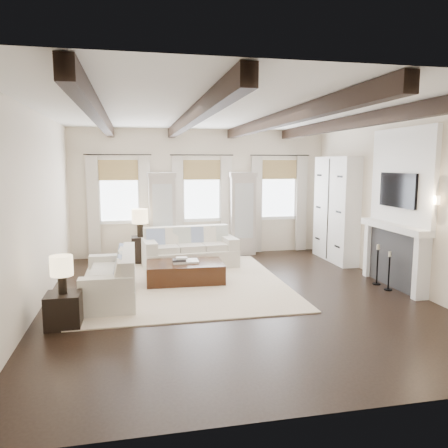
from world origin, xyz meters
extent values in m
plane|color=black|center=(0.00, 0.00, 0.00)|extent=(7.50, 7.50, 0.00)
cube|color=#EEDFC6|center=(0.00, 3.75, 1.60)|extent=(6.50, 0.04, 3.20)
cube|color=#EEDFC6|center=(0.00, -3.75, 1.60)|extent=(6.50, 0.04, 3.20)
cube|color=#EEDFC6|center=(-3.25, 0.00, 1.60)|extent=(0.04, 7.50, 3.20)
cube|color=#EEDFC6|center=(3.25, 0.00, 1.60)|extent=(0.04, 7.50, 3.20)
cube|color=white|center=(0.00, 0.00, 3.20)|extent=(6.50, 7.50, 0.04)
cube|color=black|center=(-2.20, 0.00, 3.08)|extent=(0.16, 7.40, 0.22)
cube|color=black|center=(-0.75, 0.00, 3.08)|extent=(0.16, 7.40, 0.22)
cube|color=black|center=(0.75, 0.00, 3.08)|extent=(0.16, 7.40, 0.22)
cube|color=black|center=(2.20, 0.00, 3.08)|extent=(0.16, 7.40, 0.22)
cube|color=white|center=(-2.05, 3.72, 1.65)|extent=(0.90, 0.03, 1.45)
cube|color=#9F814A|center=(-2.05, 3.66, 2.18)|extent=(0.94, 0.04, 0.50)
cube|color=beige|center=(-2.67, 3.62, 1.27)|extent=(0.28, 0.08, 2.50)
cube|color=beige|center=(-1.43, 3.62, 1.27)|extent=(0.28, 0.08, 2.50)
cylinder|color=black|center=(-2.05, 3.61, 2.55)|extent=(1.60, 0.02, 0.02)
cube|color=white|center=(0.00, 3.72, 1.65)|extent=(0.90, 0.03, 1.45)
cube|color=#9F814A|center=(0.00, 3.66, 2.18)|extent=(0.94, 0.04, 0.50)
cube|color=beige|center=(-0.62, 3.62, 1.27)|extent=(0.28, 0.08, 2.50)
cube|color=beige|center=(0.62, 3.62, 1.27)|extent=(0.28, 0.08, 2.50)
cylinder|color=black|center=(0.00, 3.61, 2.55)|extent=(1.60, 0.02, 0.02)
cube|color=white|center=(2.05, 3.72, 1.65)|extent=(0.90, 0.03, 1.45)
cube|color=#9F814A|center=(2.05, 3.66, 2.18)|extent=(0.94, 0.04, 0.50)
cube|color=beige|center=(1.43, 3.62, 1.27)|extent=(0.28, 0.08, 2.50)
cube|color=beige|center=(2.67, 3.62, 1.27)|extent=(0.28, 0.08, 2.50)
cylinder|color=black|center=(2.05, 3.61, 2.55)|extent=(1.60, 0.02, 0.02)
cube|color=#B3A99F|center=(-1.02, 3.53, 1.00)|extent=(0.64, 0.38, 2.00)
cube|color=#B2B7BA|center=(-1.02, 3.33, 1.15)|extent=(0.48, 0.02, 1.40)
cube|color=#B3A99F|center=(-1.02, 3.53, 2.06)|extent=(0.70, 0.42, 0.12)
cube|color=#B3A99F|center=(1.02, 3.53, 1.00)|extent=(0.64, 0.38, 2.00)
cube|color=#B2B7BA|center=(1.02, 3.33, 1.15)|extent=(0.48, 0.02, 1.40)
cube|color=#B3A99F|center=(1.02, 3.53, 2.06)|extent=(0.70, 0.42, 0.12)
cube|color=#262628|center=(3.16, 0.00, 0.55)|extent=(0.18, 1.50, 1.10)
cube|color=black|center=(3.13, 0.00, 0.40)|extent=(0.10, 0.90, 0.70)
cube|color=white|center=(3.12, -0.82, 0.55)|extent=(0.26, 0.14, 1.10)
cube|color=white|center=(3.12, 0.82, 0.55)|extent=(0.26, 0.14, 1.10)
cube|color=white|center=(3.09, 0.00, 1.16)|extent=(0.32, 1.90, 0.12)
cube|color=white|center=(3.20, 0.00, 2.10)|extent=(0.10, 1.90, 1.80)
cube|color=black|center=(3.13, 0.00, 1.85)|extent=(0.07, 1.10, 0.64)
cylinder|color=#FFD899|center=(3.15, -1.05, 1.75)|extent=(0.10, 0.10, 0.14)
cube|color=silver|center=(3.05, 2.35, 1.25)|extent=(0.40, 1.70, 2.50)
cube|color=black|center=(2.84, 2.35, 1.25)|extent=(0.01, 0.02, 2.40)
cube|color=beige|center=(-0.81, 1.02, 0.01)|extent=(3.91, 4.30, 0.02)
cube|color=silver|center=(-0.49, 2.37, 0.20)|extent=(2.16, 1.13, 0.40)
cube|color=silver|center=(-0.52, 2.73, 0.65)|extent=(2.00, 0.40, 0.50)
cube|color=silver|center=(-1.40, 2.28, 0.53)|extent=(0.34, 0.91, 0.26)
cube|color=silver|center=(0.43, 2.45, 0.53)|extent=(0.34, 0.91, 0.26)
cube|color=silver|center=(-1.05, 2.27, 0.47)|extent=(0.61, 0.64, 0.14)
cube|color=silver|center=(-0.48, 2.32, 0.47)|extent=(0.61, 0.64, 0.14)
cube|color=silver|center=(0.09, 2.37, 0.47)|extent=(0.61, 0.64, 0.14)
cube|color=#788BB4|center=(-1.25, 2.49, 0.68)|extent=(0.44, 0.25, 0.43)
cube|color=silver|center=(-0.95, 2.52, 0.68)|extent=(0.44, 0.25, 0.43)
cube|color=silver|center=(-0.65, 2.55, 0.68)|extent=(0.44, 0.25, 0.43)
cube|color=#788BB4|center=(-0.35, 2.57, 0.68)|extent=(0.44, 0.25, 0.43)
cube|color=silver|center=(-0.06, 2.60, 0.68)|extent=(0.44, 0.25, 0.43)
cube|color=silver|center=(0.24, 2.63, 0.68)|extent=(0.44, 0.25, 0.43)
cube|color=silver|center=(-2.16, 0.30, 0.18)|extent=(0.89, 1.94, 0.37)
cube|color=silver|center=(-1.82, 0.30, 0.60)|extent=(0.21, 1.85, 0.46)
cube|color=silver|center=(-2.16, 1.15, 0.49)|extent=(0.83, 0.24, 0.24)
cube|color=silver|center=(-2.16, -0.55, 0.49)|extent=(0.83, 0.24, 0.24)
cube|color=silver|center=(-2.20, 0.84, 0.43)|extent=(0.56, 0.52, 0.13)
cube|color=silver|center=(-2.21, 0.30, 0.43)|extent=(0.56, 0.52, 0.13)
cube|color=silver|center=(-2.21, -0.24, 0.43)|extent=(0.56, 0.52, 0.13)
cube|color=#788BB4|center=(-1.98, 0.99, 0.63)|extent=(0.20, 0.39, 0.40)
cube|color=silver|center=(-1.98, 0.65, 0.63)|extent=(0.20, 0.39, 0.40)
cube|color=silver|center=(-1.98, 0.30, 0.63)|extent=(0.20, 0.39, 0.40)
cube|color=#788BB4|center=(-1.98, -0.05, 0.63)|extent=(0.20, 0.39, 0.40)
cube|color=silver|center=(-1.98, -0.39, 0.63)|extent=(0.20, 0.39, 0.40)
cube|color=black|center=(-0.75, 1.14, 0.20)|extent=(1.53, 0.99, 0.39)
cube|color=white|center=(-0.73, 1.17, 0.41)|extent=(0.51, 0.40, 0.04)
cube|color=#262628|center=(-0.87, 1.10, 0.45)|extent=(0.27, 0.21, 0.04)
cube|color=beige|center=(-0.81, 1.14, 0.49)|extent=(0.23, 0.18, 0.03)
cube|color=black|center=(-2.75, -0.88, 0.25)|extent=(0.49, 0.49, 0.49)
cylinder|color=black|center=(-2.75, -0.88, 0.63)|extent=(0.13, 0.13, 0.27)
cylinder|color=#F9D89E|center=(-2.75, -0.88, 0.90)|extent=(0.32, 0.32, 0.29)
cube|color=black|center=(-1.58, 3.02, 0.32)|extent=(0.42, 0.42, 0.63)
cylinder|color=black|center=(-1.58, 3.02, 0.79)|extent=(0.15, 0.15, 0.32)
cylinder|color=#F9D89E|center=(-1.58, 3.02, 1.12)|extent=(0.38, 0.38, 0.34)
cylinder|color=black|center=(2.90, -0.20, 0.01)|extent=(0.15, 0.15, 0.02)
cylinder|color=black|center=(2.90, -0.20, 0.32)|extent=(0.03, 0.03, 0.65)
cylinder|color=beige|center=(2.90, -0.20, 0.68)|extent=(0.06, 0.06, 0.09)
cylinder|color=black|center=(2.90, 0.20, 0.01)|extent=(0.16, 0.16, 0.02)
cylinder|color=black|center=(2.90, 0.20, 0.35)|extent=(0.03, 0.03, 0.70)
cylinder|color=beige|center=(2.90, 0.20, 0.74)|extent=(0.06, 0.06, 0.10)
camera|label=1|loc=(-1.72, -7.31, 2.36)|focal=35.00mm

